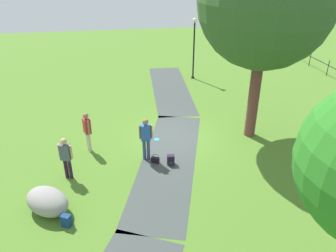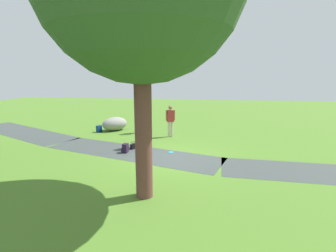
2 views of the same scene
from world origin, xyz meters
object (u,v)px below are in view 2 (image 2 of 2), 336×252
(handbag_on_grass, at_px, (133,146))
(passerby_on_path, at_px, (141,117))
(spare_backpack_on_lawn, at_px, (125,148))
(frisbee_on_grass, at_px, (171,152))
(backpack_by_boulder, at_px, (99,129))
(woman_with_handbag, at_px, (142,126))
(man_near_boulder, at_px, (170,119))
(lawn_boulder, at_px, (115,124))

(handbag_on_grass, bearing_deg, passerby_on_path, -81.95)
(passerby_on_path, height_order, spare_backpack_on_lawn, passerby_on_path)
(spare_backpack_on_lawn, height_order, frisbee_on_grass, spare_backpack_on_lawn)
(backpack_by_boulder, distance_m, frisbee_on_grass, 5.76)
(passerby_on_path, bearing_deg, spare_backpack_on_lawn, 93.69)
(woman_with_handbag, relative_size, man_near_boulder, 1.03)
(handbag_on_grass, bearing_deg, backpack_by_boulder, -46.30)
(spare_backpack_on_lawn, bearing_deg, handbag_on_grass, -110.00)
(lawn_boulder, height_order, handbag_on_grass, lawn_boulder)
(lawn_boulder, relative_size, man_near_boulder, 1.07)
(man_near_boulder, xyz_separation_m, backpack_by_boulder, (4.28, -0.49, -0.80))
(spare_backpack_on_lawn, xyz_separation_m, frisbee_on_grass, (-1.98, -0.29, -0.18))
(man_near_boulder, bearing_deg, lawn_boulder, -17.50)
(lawn_boulder, relative_size, frisbee_on_grass, 7.43)
(woman_with_handbag, relative_size, backpack_by_boulder, 4.42)
(woman_with_handbag, distance_m, handbag_on_grass, 1.01)
(spare_backpack_on_lawn, relative_size, frisbee_on_grass, 1.62)
(man_near_boulder, distance_m, spare_backpack_on_lawn, 3.61)
(frisbee_on_grass, bearing_deg, man_near_boulder, -81.78)
(woman_with_handbag, bearing_deg, backpack_by_boulder, -40.11)
(woman_with_handbag, xyz_separation_m, frisbee_on_grass, (-1.42, 0.60, -1.02))
(woman_with_handbag, distance_m, frisbee_on_grass, 1.85)
(man_near_boulder, bearing_deg, woman_with_handbag, 65.95)
(lawn_boulder, height_order, woman_with_handbag, woman_with_handbag)
(frisbee_on_grass, bearing_deg, lawn_boulder, -45.17)
(man_near_boulder, xyz_separation_m, spare_backpack_on_lawn, (1.57, 3.15, -0.80))
(backpack_by_boulder, bearing_deg, spare_backpack_on_lawn, 126.72)
(backpack_by_boulder, bearing_deg, lawn_boulder, -139.36)
(woman_with_handbag, distance_m, passerby_on_path, 3.03)
(lawn_boulder, relative_size, backpack_by_boulder, 4.58)
(lawn_boulder, relative_size, woman_with_handbag, 1.04)
(woman_with_handbag, height_order, frisbee_on_grass, woman_with_handbag)
(man_near_boulder, bearing_deg, frisbee_on_grass, 98.22)
(lawn_boulder, height_order, spare_backpack_on_lawn, lawn_boulder)
(woman_with_handbag, xyz_separation_m, handbag_on_grass, (0.34, 0.31, -0.89))
(backpack_by_boulder, xyz_separation_m, spare_backpack_on_lawn, (-2.71, 3.63, 0.00))
(woman_with_handbag, height_order, passerby_on_path, woman_with_handbag)
(lawn_boulder, distance_m, spare_backpack_on_lawn, 4.70)
(lawn_boulder, bearing_deg, man_near_boulder, 162.50)
(man_near_boulder, xyz_separation_m, handbag_on_grass, (1.36, 2.57, -0.86))
(man_near_boulder, relative_size, spare_backpack_on_lawn, 4.29)
(passerby_on_path, bearing_deg, lawn_boulder, -14.96)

